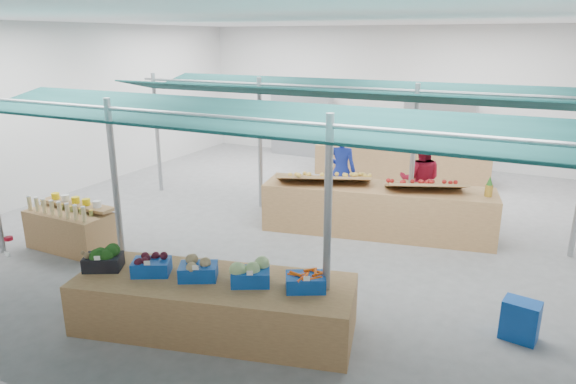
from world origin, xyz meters
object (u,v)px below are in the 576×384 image
at_px(vendor_left, 341,171).
at_px(fruit_counter, 377,210).
at_px(bottle_shelf, 72,228).
at_px(veg_counter, 214,304).
at_px(vendor_right, 420,180).
at_px(crate_stack, 520,320).

bearing_deg(vendor_left, fruit_counter, 126.35).
distance_m(bottle_shelf, veg_counter, 4.17).
bearing_deg(veg_counter, vendor_left, 78.95).
xyz_separation_m(bottle_shelf, vendor_left, (3.70, 4.45, 0.50)).
relative_size(bottle_shelf, vendor_right, 0.91).
relative_size(vendor_left, vendor_right, 1.00).
bearing_deg(vendor_left, vendor_right, 168.86).
bearing_deg(fruit_counter, vendor_left, 126.35).
bearing_deg(crate_stack, vendor_left, 135.27).
bearing_deg(bottle_shelf, veg_counter, -15.51).
relative_size(crate_stack, vendor_left, 0.30).
relative_size(bottle_shelf, vendor_left, 0.91).
xyz_separation_m(bottle_shelf, vendor_right, (5.50, 4.45, 0.50)).
distance_m(bottle_shelf, crate_stack, 7.77).
xyz_separation_m(fruit_counter, vendor_left, (-1.20, 1.10, 0.42)).
bearing_deg(vendor_right, bottle_shelf, 27.82).
bearing_deg(fruit_counter, vendor_right, 50.25).
height_order(veg_counter, vendor_right, vendor_right).
distance_m(bottle_shelf, vendor_left, 5.81).
height_order(vendor_left, vendor_right, same).
bearing_deg(fruit_counter, bottle_shelf, -156.80).
height_order(fruit_counter, vendor_right, vendor_right).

